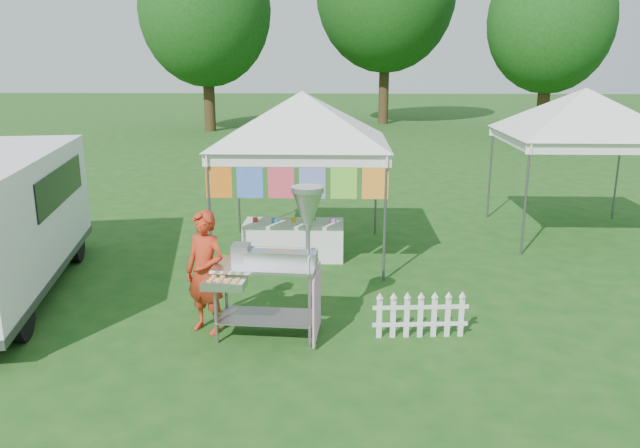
{
  "coord_description": "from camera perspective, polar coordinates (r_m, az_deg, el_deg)",
  "views": [
    {
      "loc": [
        0.73,
        -7.66,
        3.54
      ],
      "look_at": [
        0.39,
        1.54,
        1.1
      ],
      "focal_mm": 35.0,
      "sensor_mm": 36.0,
      "label": 1
    }
  ],
  "objects": [
    {
      "name": "canopy_right",
      "position": [
        13.54,
        23.19,
        11.35
      ],
      "size": [
        4.24,
        4.24,
        3.45
      ],
      "color": "#59595E",
      "rests_on": "ground"
    },
    {
      "name": "picket_fence",
      "position": [
        8.33,
        9.16,
        -8.36
      ],
      "size": [
        1.26,
        0.12,
        0.56
      ],
      "rotation": [
        0.0,
        0.0,
        0.08
      ],
      "color": "white",
      "rests_on": "ground"
    },
    {
      "name": "ground",
      "position": [
        8.47,
        -3.08,
        -9.88
      ],
      "size": [
        120.0,
        120.0,
        0.0
      ],
      "primitive_type": "plane",
      "color": "#174A15",
      "rests_on": "ground"
    },
    {
      "name": "donut_cart",
      "position": [
        7.93,
        -3.54,
        -2.48
      ],
      "size": [
        1.5,
        0.93,
        2.01
      ],
      "rotation": [
        0.0,
        0.0,
        -0.07
      ],
      "color": "gray",
      "rests_on": "ground"
    },
    {
      "name": "tree_left",
      "position": [
        32.45,
        -10.44,
        18.67
      ],
      "size": [
        6.4,
        6.4,
        9.53
      ],
      "color": "#311F12",
      "rests_on": "ground"
    },
    {
      "name": "vendor",
      "position": [
        8.34,
        -10.43,
        -4.38
      ],
      "size": [
        0.72,
        0.63,
        1.66
      ],
      "primitive_type": "imported",
      "rotation": [
        0.0,
        0.0,
        -0.49
      ],
      "color": "#B52E16",
      "rests_on": "ground"
    },
    {
      "name": "display_table",
      "position": [
        11.4,
        -2.4,
        -1.47
      ],
      "size": [
        1.8,
        0.7,
        0.68
      ],
      "primitive_type": "cube",
      "color": "white",
      "rests_on": "ground"
    },
    {
      "name": "canopy_main",
      "position": [
        11.2,
        -1.68,
        12.0
      ],
      "size": [
        4.24,
        4.24,
        3.45
      ],
      "color": "#59595E",
      "rests_on": "ground"
    },
    {
      "name": "tree_right",
      "position": [
        31.12,
        20.34,
        16.99
      ],
      "size": [
        5.6,
        5.6,
        8.42
      ],
      "color": "#311F12",
      "rests_on": "ground"
    }
  ]
}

